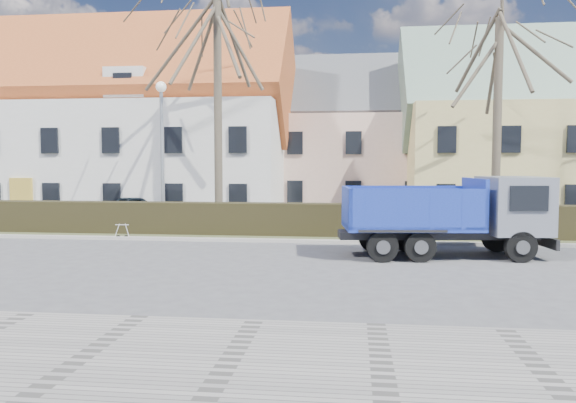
# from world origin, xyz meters

# --- Properties ---
(ground) EXTENTS (120.00, 120.00, 0.00)m
(ground) POSITION_xyz_m (0.00, 0.00, 0.00)
(ground) COLOR #4A4A4D
(sidewalk_near) EXTENTS (80.00, 5.00, 0.08)m
(sidewalk_near) POSITION_xyz_m (0.00, -8.50, 0.04)
(sidewalk_near) COLOR gray
(sidewalk_near) RESTS_ON ground
(curb_far) EXTENTS (80.00, 0.30, 0.12)m
(curb_far) POSITION_xyz_m (0.00, 4.60, 0.06)
(curb_far) COLOR #A39E95
(curb_far) RESTS_ON ground
(grass_strip) EXTENTS (80.00, 3.00, 0.10)m
(grass_strip) POSITION_xyz_m (0.00, 6.20, 0.05)
(grass_strip) COLOR #3E4526
(grass_strip) RESTS_ON ground
(hedge) EXTENTS (60.00, 0.90, 1.30)m
(hedge) POSITION_xyz_m (0.00, 6.00, 0.65)
(hedge) COLOR black
(hedge) RESTS_ON ground
(building_white) EXTENTS (26.80, 10.80, 9.50)m
(building_white) POSITION_xyz_m (-13.00, 16.00, 4.75)
(building_white) COLOR silver
(building_white) RESTS_ON ground
(building_pink) EXTENTS (10.80, 8.80, 8.00)m
(building_pink) POSITION_xyz_m (4.00, 20.00, 4.00)
(building_pink) COLOR #D7AC98
(building_pink) RESTS_ON ground
(building_yellow) EXTENTS (18.80, 10.80, 8.50)m
(building_yellow) POSITION_xyz_m (16.00, 17.00, 4.25)
(building_yellow) COLOR tan
(building_yellow) RESTS_ON ground
(tree_1) EXTENTS (9.20, 9.20, 12.65)m
(tree_1) POSITION_xyz_m (-2.00, 8.50, 6.33)
(tree_1) COLOR #4B4234
(tree_1) RESTS_ON ground
(tree_2) EXTENTS (8.00, 8.00, 11.00)m
(tree_2) POSITION_xyz_m (10.00, 8.50, 5.50)
(tree_2) COLOR #4B4234
(tree_2) RESTS_ON ground
(dump_truck) EXTENTS (6.83, 3.17, 2.64)m
(dump_truck) POSITION_xyz_m (6.66, 2.00, 1.32)
(dump_truck) COLOR navy
(dump_truck) RESTS_ON ground
(streetlight) EXTENTS (0.51, 0.51, 6.48)m
(streetlight) POSITION_xyz_m (-4.08, 7.00, 3.24)
(streetlight) COLOR #989EA2
(streetlight) RESTS_ON ground
(cart_frame) EXTENTS (0.77, 0.49, 0.67)m
(cart_frame) POSITION_xyz_m (-5.12, 4.63, 0.34)
(cart_frame) COLOR silver
(cart_frame) RESTS_ON ground
(parked_car_a) EXTENTS (3.92, 1.62, 1.33)m
(parked_car_a) POSITION_xyz_m (-6.79, 11.30, 0.67)
(parked_car_a) COLOR black
(parked_car_a) RESTS_ON ground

